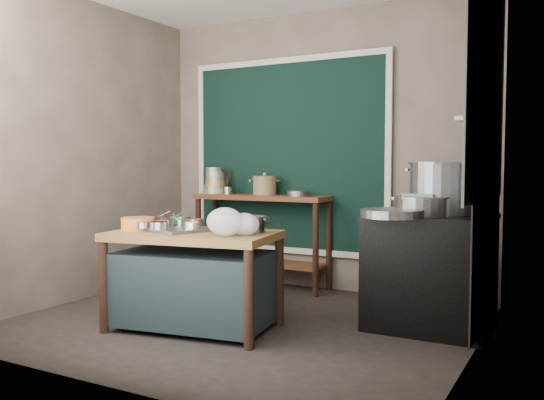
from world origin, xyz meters
The scene contains 30 objects.
floor centered at (0.00, 0.00, -0.01)m, with size 3.50×3.00×0.02m, color black.
back_wall centered at (0.00, 1.51, 1.40)m, with size 3.50×0.02×2.80m, color gray.
left_wall centered at (-1.76, 0.00, 1.40)m, with size 0.02×3.00×2.80m, color gray.
right_wall centered at (1.76, 0.00, 1.40)m, with size 0.02×3.00×2.80m, color gray.
curtain_panel centered at (-0.35, 1.47, 1.35)m, with size 2.10×0.02×1.90m, color black.
curtain_frame centered at (-0.35, 1.46, 1.35)m, with size 2.22×0.03×2.02m, color beige, non-canonical shape.
tile_panel centered at (1.74, 0.55, 1.85)m, with size 0.02×1.70×1.70m, color #B2B2AA.
soot_patch centered at (1.74, 0.65, 0.70)m, with size 0.01×1.30×1.30m, color black.
wall_shelf centered at (1.63, 0.85, 1.60)m, with size 0.22×0.70×0.03m, color beige.
prep_table centered at (-0.23, -0.32, 0.38)m, with size 1.25×0.72×0.75m, color brown.
back_counter centered at (-0.55, 1.28, 0.47)m, with size 1.45×0.40×0.95m, color brown.
stove_block centered at (1.35, 0.55, 0.42)m, with size 0.90×0.68×0.85m, color black.
stove_top centered at (1.35, 0.55, 0.86)m, with size 0.92×0.69×0.03m, color black.
condiment_tray centered at (-0.44, -0.31, 0.76)m, with size 0.58×0.41×0.03m, color gray.
condiment_bowls centered at (-0.49, -0.30, 0.81)m, with size 0.55×0.47×0.07m.
yellow_basin centered at (-0.68, -0.44, 0.80)m, with size 0.26×0.26×0.10m, color orange.
saucepan centered at (0.19, -0.17, 0.81)m, with size 0.23×0.23×0.13m, color gray, non-canonical shape.
plastic_bag_a centered at (0.12, -0.42, 0.85)m, with size 0.27×0.23×0.21m, color white.
plastic_bag_b centered at (0.22, -0.32, 0.83)m, with size 0.22×0.18×0.16m, color white.
bowl_stack centered at (-1.13, 1.28, 1.07)m, with size 0.25×0.25×0.28m.
utensil_cup centered at (-0.93, 1.23, 0.99)m, with size 0.13×0.13×0.08m, color gray.
ceramic_crock centered at (-0.52, 1.29, 1.04)m, with size 0.26×0.26×0.17m, color olive, non-canonical shape.
wide_bowl centered at (-0.10, 1.22, 0.98)m, with size 0.22×0.22×0.05m, color gray.
stock_pot centered at (1.41, 0.64, 1.08)m, with size 0.51×0.51×0.40m, color gray, non-canonical shape.
pot_lid centered at (1.64, 0.55, 1.07)m, with size 0.40×0.40×0.02m, color gray.
steamer centered at (1.30, 0.49, 0.95)m, with size 0.44×0.44×0.14m, color gray, non-canonical shape.
green_cloth centered at (1.30, 0.49, 1.03)m, with size 0.25×0.19×0.02m, color #50906A.
shallow_pan centered at (1.16, 0.18, 0.91)m, with size 0.45×0.45×0.06m, color gray.
shelf_bowl_stack centered at (1.63, 0.83, 1.68)m, with size 0.17×0.17×0.13m.
shelf_bowl_green centered at (1.63, 1.06, 1.64)m, with size 0.13×0.13×0.05m, color gray.
Camera 1 is at (2.38, -3.85, 1.26)m, focal length 38.00 mm.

